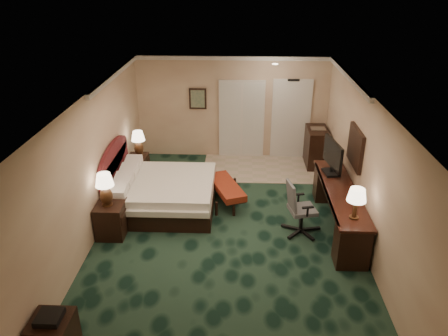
{
  "coord_description": "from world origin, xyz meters",
  "views": [
    {
      "loc": [
        0.23,
        -7.32,
        4.73
      ],
      "look_at": [
        -0.09,
        0.6,
        1.06
      ],
      "focal_mm": 35.0,
      "sensor_mm": 36.0,
      "label": 1
    }
  ],
  "objects_px": {
    "lamp_near": "(105,190)",
    "side_table": "(53,336)",
    "tv": "(333,158)",
    "nightstand_far": "(138,167)",
    "bed": "(165,194)",
    "desk_chair": "(303,208)",
    "nightstand_near": "(111,219)",
    "lamp_far": "(139,143)",
    "minibar": "(316,147)",
    "bed_bench": "(226,193)",
    "desk": "(338,209)"
  },
  "relations": [
    {
      "from": "bed_bench",
      "to": "side_table",
      "type": "xyz_separation_m",
      "value": [
        -2.14,
        -4.22,
        0.06
      ]
    },
    {
      "from": "bed_bench",
      "to": "minibar",
      "type": "relative_size",
      "value": 1.35
    },
    {
      "from": "tv",
      "to": "desk_chair",
      "type": "bearing_deg",
      "value": -134.72
    },
    {
      "from": "bed_bench",
      "to": "desk_chair",
      "type": "xyz_separation_m",
      "value": [
        1.5,
        -1.13,
        0.32
      ]
    },
    {
      "from": "nightstand_far",
      "to": "lamp_near",
      "type": "distance_m",
      "value": 2.62
    },
    {
      "from": "nightstand_near",
      "to": "lamp_far",
      "type": "distance_m",
      "value": 2.63
    },
    {
      "from": "nightstand_near",
      "to": "side_table",
      "type": "distance_m",
      "value": 2.86
    },
    {
      "from": "desk_chair",
      "to": "lamp_far",
      "type": "bearing_deg",
      "value": 134.8
    },
    {
      "from": "tv",
      "to": "desk_chair",
      "type": "height_order",
      "value": "tv"
    },
    {
      "from": "bed_bench",
      "to": "minibar",
      "type": "bearing_deg",
      "value": 21.17
    },
    {
      "from": "lamp_near",
      "to": "side_table",
      "type": "relative_size",
      "value": 1.13
    },
    {
      "from": "side_table",
      "to": "nightstand_far",
      "type": "bearing_deg",
      "value": 90.49
    },
    {
      "from": "bed",
      "to": "lamp_far",
      "type": "distance_m",
      "value": 1.82
    },
    {
      "from": "lamp_far",
      "to": "minibar",
      "type": "bearing_deg",
      "value": 11.3
    },
    {
      "from": "lamp_near",
      "to": "minibar",
      "type": "xyz_separation_m",
      "value": [
        4.44,
        3.47,
        -0.49
      ]
    },
    {
      "from": "desk_chair",
      "to": "lamp_near",
      "type": "bearing_deg",
      "value": 171.25
    },
    {
      "from": "nightstand_near",
      "to": "minibar",
      "type": "distance_m",
      "value": 5.6
    },
    {
      "from": "lamp_far",
      "to": "side_table",
      "type": "relative_size",
      "value": 1.07
    },
    {
      "from": "desk_chair",
      "to": "bed",
      "type": "bearing_deg",
      "value": 151.01
    },
    {
      "from": "desk",
      "to": "lamp_near",
      "type": "bearing_deg",
      "value": -174.24
    },
    {
      "from": "lamp_far",
      "to": "side_table",
      "type": "xyz_separation_m",
      "value": [
        0.01,
        -5.43,
        -0.59
      ]
    },
    {
      "from": "nightstand_far",
      "to": "side_table",
      "type": "relative_size",
      "value": 1.0
    },
    {
      "from": "bed",
      "to": "nightstand_far",
      "type": "bearing_deg",
      "value": 121.38
    },
    {
      "from": "nightstand_far",
      "to": "side_table",
      "type": "bearing_deg",
      "value": -89.51
    },
    {
      "from": "lamp_far",
      "to": "desk_chair",
      "type": "height_order",
      "value": "lamp_far"
    },
    {
      "from": "side_table",
      "to": "minibar",
      "type": "bearing_deg",
      "value": 55.16
    },
    {
      "from": "lamp_near",
      "to": "tv",
      "type": "bearing_deg",
      "value": 15.28
    },
    {
      "from": "nightstand_far",
      "to": "bed_bench",
      "type": "xyz_separation_m",
      "value": [
        2.19,
        -1.16,
        -0.06
      ]
    },
    {
      "from": "lamp_near",
      "to": "desk",
      "type": "distance_m",
      "value": 4.48
    },
    {
      "from": "side_table",
      "to": "desk_chair",
      "type": "height_order",
      "value": "desk_chair"
    },
    {
      "from": "bed_bench",
      "to": "lamp_far",
      "type": "bearing_deg",
      "value": 128.72
    },
    {
      "from": "side_table",
      "to": "desk",
      "type": "height_order",
      "value": "desk"
    },
    {
      "from": "side_table",
      "to": "bed_bench",
      "type": "bearing_deg",
      "value": 63.11
    },
    {
      "from": "desk_chair",
      "to": "tv",
      "type": "bearing_deg",
      "value": 42.16
    },
    {
      "from": "side_table",
      "to": "tv",
      "type": "height_order",
      "value": "tv"
    },
    {
      "from": "minibar",
      "to": "lamp_near",
      "type": "bearing_deg",
      "value": -142.05
    },
    {
      "from": "tv",
      "to": "minibar",
      "type": "bearing_deg",
      "value": 78.75
    },
    {
      "from": "bed",
      "to": "lamp_far",
      "type": "xyz_separation_m",
      "value": [
        -0.85,
        1.52,
        0.55
      ]
    },
    {
      "from": "tv",
      "to": "desk_chair",
      "type": "xyz_separation_m",
      "value": [
        -0.68,
        -0.95,
        -0.64
      ]
    },
    {
      "from": "nightstand_far",
      "to": "desk",
      "type": "xyz_separation_m",
      "value": [
        4.42,
        -2.08,
        0.13
      ]
    },
    {
      "from": "bed",
      "to": "desk_chair",
      "type": "relative_size",
      "value": 1.9
    },
    {
      "from": "lamp_near",
      "to": "desk_chair",
      "type": "height_order",
      "value": "lamp_near"
    },
    {
      "from": "nightstand_near",
      "to": "side_table",
      "type": "relative_size",
      "value": 1.15
    },
    {
      "from": "nightstand_near",
      "to": "tv",
      "type": "height_order",
      "value": "tv"
    },
    {
      "from": "lamp_near",
      "to": "minibar",
      "type": "relative_size",
      "value": 0.66
    },
    {
      "from": "lamp_far",
      "to": "side_table",
      "type": "distance_m",
      "value": 5.47
    },
    {
      "from": "tv",
      "to": "desk_chair",
      "type": "relative_size",
      "value": 0.85
    },
    {
      "from": "side_table",
      "to": "lamp_near",
      "type": "bearing_deg",
      "value": 90.98
    },
    {
      "from": "lamp_near",
      "to": "side_table",
      "type": "bearing_deg",
      "value": -89.02
    },
    {
      "from": "bed",
      "to": "minibar",
      "type": "xyz_separation_m",
      "value": [
        3.55,
        2.4,
        0.16
      ]
    }
  ]
}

